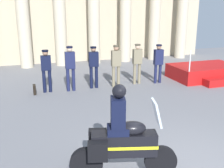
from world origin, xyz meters
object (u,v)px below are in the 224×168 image
officer_in_row_0 (46,68)px  officer_in_row_1 (70,65)px  officer_in_row_3 (116,63)px  officer_in_row_4 (137,61)px  officer_in_row_5 (158,61)px  motorcycle_with_rider (120,140)px  reviewing_stand (206,72)px  briefcase_on_ground (34,90)px  officer_in_row_2 (94,64)px

officer_in_row_0 → officer_in_row_1: (0.91, -0.12, 0.07)m
officer_in_row_0 → officer_in_row_3: size_ratio=0.96×
officer_in_row_4 → officer_in_row_5: 0.93m
officer_in_row_4 → motorcycle_with_rider: bearing=66.8°
reviewing_stand → briefcase_on_ground: size_ratio=8.63×
reviewing_stand → officer_in_row_5: bearing=178.9°
officer_in_row_4 → officer_in_row_0: bearing=3.0°
reviewing_stand → officer_in_row_2: bearing=178.2°
officer_in_row_3 → officer_in_row_5: size_ratio=1.03×
officer_in_row_4 → briefcase_on_ground: size_ratio=4.80×
officer_in_row_2 → briefcase_on_ground: (-2.38, -0.09, -0.83)m
briefcase_on_ground → officer_in_row_2: bearing=2.1°
officer_in_row_2 → officer_in_row_3: size_ratio=0.98×
officer_in_row_1 → officer_in_row_3: size_ratio=1.02×
briefcase_on_ground → motorcycle_with_rider: bearing=-77.6°
motorcycle_with_rider → briefcase_on_ground: (-1.32, 5.99, -0.61)m
officer_in_row_1 → officer_in_row_2: size_ratio=1.04×
officer_in_row_4 → officer_in_row_1: bearing=5.5°
motorcycle_with_rider → briefcase_on_ground: 6.16m
reviewing_stand → officer_in_row_4: (-3.40, 0.20, 0.72)m
reviewing_stand → officer_in_row_4: officer_in_row_4 is taller
officer_in_row_4 → officer_in_row_5: (0.92, -0.15, -0.03)m
reviewing_stand → officer_in_row_0: officer_in_row_0 is taller
officer_in_row_5 → motorcycle_with_rider: size_ratio=0.83×
reviewing_stand → officer_in_row_2: officer_in_row_2 is taller
officer_in_row_3 → officer_in_row_4: bearing=-169.7°
officer_in_row_1 → briefcase_on_ground: 1.66m
reviewing_stand → briefcase_on_ground: bearing=179.4°
briefcase_on_ground → officer_in_row_3: bearing=-0.2°
officer_in_row_5 → briefcase_on_ground: 5.29m
officer_in_row_5 → briefcase_on_ground: officer_in_row_5 is taller
motorcycle_with_rider → officer_in_row_1: bearing=104.5°
reviewing_stand → officer_in_row_3: officer_in_row_3 is taller
officer_in_row_2 → officer_in_row_3: 0.93m
motorcycle_with_rider → briefcase_on_ground: bearing=117.8°
officer_in_row_3 → motorcycle_with_rider: 6.30m
officer_in_row_3 → officer_in_row_2: bearing=-3.4°
reviewing_stand → officer_in_row_2: size_ratio=1.82×
motorcycle_with_rider → officer_in_row_3: bearing=87.0°
officer_in_row_1 → officer_in_row_4: (2.90, 0.14, -0.03)m
officer_in_row_1 → officer_in_row_5: (3.82, -0.02, -0.06)m
officer_in_row_5 → officer_in_row_2: bearing=0.3°
officer_in_row_2 → officer_in_row_3: officer_in_row_3 is taller
officer_in_row_3 → officer_in_row_5: bearing=-177.9°
officer_in_row_4 → motorcycle_with_rider: size_ratio=0.84×
reviewing_stand → officer_in_row_5: size_ratio=1.84×
officer_in_row_2 → officer_in_row_4: 1.93m
reviewing_stand → briefcase_on_ground: 7.70m
briefcase_on_ground → officer_in_row_1: bearing=-0.7°
officer_in_row_4 → officer_in_row_5: bearing=173.3°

